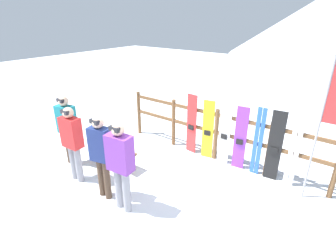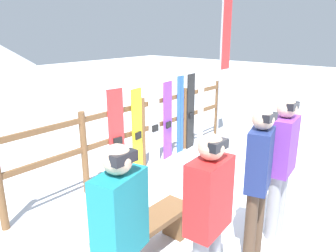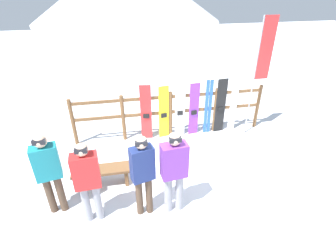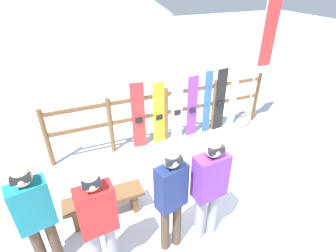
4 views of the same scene
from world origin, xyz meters
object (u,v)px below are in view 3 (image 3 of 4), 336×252
at_px(ski_pair_white, 234,103).
at_px(bench, 103,173).
at_px(person_teal, 48,170).
at_px(person_navy, 143,171).
at_px(snowboard_yellow, 164,113).
at_px(person_purple, 174,168).
at_px(snowboard_black_stripe, 221,106).
at_px(snowboard_red, 146,113).
at_px(snowboard_purple, 194,110).
at_px(snowboard_white, 180,110).
at_px(person_red, 87,178).
at_px(rental_flag, 261,63).
at_px(ski_pair_blue, 208,107).

bearing_deg(ski_pair_white, bench, -154.49).
xyz_separation_m(person_teal, person_navy, (1.62, -0.35, 0.02)).
bearing_deg(snowboard_yellow, person_purple, -95.87).
xyz_separation_m(bench, snowboard_black_stripe, (3.19, 1.70, 0.46)).
height_order(person_navy, ski_pair_white, ski_pair_white).
relative_size(bench, snowboard_red, 0.81).
height_order(snowboard_purple, ski_pair_white, ski_pair_white).
bearing_deg(person_navy, ski_pair_white, 42.99).
xyz_separation_m(person_purple, ski_pair_white, (2.25, 2.64, -0.13)).
relative_size(person_purple, snowboard_white, 1.10).
relative_size(person_purple, ski_pair_white, 0.99).
xyz_separation_m(snowboard_black_stripe, ski_pair_white, (0.38, 0.00, 0.08)).
bearing_deg(snowboard_red, snowboard_black_stripe, 0.00).
relative_size(snowboard_purple, ski_pair_white, 0.87).
relative_size(bench, snowboard_black_stripe, 0.80).
relative_size(person_teal, snowboard_red, 1.09).
relative_size(person_red, snowboard_white, 1.07).
height_order(person_red, ski_pair_white, ski_pair_white).
relative_size(person_purple, rental_flag, 0.55).
bearing_deg(ski_pair_blue, snowboard_white, -179.76).
bearing_deg(person_purple, snowboard_black_stripe, 54.66).
height_order(snowboard_red, rental_flag, rental_flag).
bearing_deg(person_teal, person_red, -26.21).
distance_m(person_red, rental_flag, 4.92).
bearing_deg(snowboard_black_stripe, person_navy, -132.88).
height_order(person_teal, person_red, person_teal).
relative_size(snowboard_red, snowboard_yellow, 1.04).
distance_m(snowboard_white, ski_pair_white, 1.53).
distance_m(person_teal, snowboard_black_stripe, 4.63).
bearing_deg(snowboard_white, rental_flag, -6.76).
bearing_deg(rental_flag, snowboard_purple, 171.61).
xyz_separation_m(bench, snowboard_red, (1.12, 1.70, 0.45)).
xyz_separation_m(person_red, snowboard_black_stripe, (3.35, 2.58, -0.18)).
relative_size(snowboard_yellow, snowboard_white, 0.96).
relative_size(snowboard_white, rental_flag, 0.50).
xyz_separation_m(person_red, rental_flag, (4.19, 2.35, 1.06)).
height_order(ski_pair_white, rental_flag, rental_flag).
bearing_deg(rental_flag, person_navy, -143.96).
bearing_deg(ski_pair_blue, person_navy, -128.32).
height_order(person_red, snowboard_white, person_red).
bearing_deg(snowboard_red, snowboard_purple, -0.00).
bearing_deg(ski_pair_white, snowboard_red, -179.92).
bearing_deg(person_purple, snowboard_red, 94.44).
height_order(person_purple, ski_pair_white, ski_pair_white).
bearing_deg(snowboard_red, person_red, -116.40).
relative_size(person_teal, rental_flag, 0.54).
relative_size(person_teal, snowboard_white, 1.08).
bearing_deg(ski_pair_blue, person_purple, -119.79).
bearing_deg(snowboard_white, snowboard_yellow, -179.99).
bearing_deg(person_purple, person_teal, 169.94).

